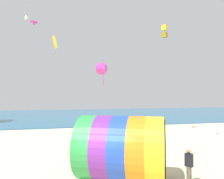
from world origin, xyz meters
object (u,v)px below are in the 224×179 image
Objects in this scene: kite_white_delta at (28,18)px; kite_yellow_box at (165,31)px; giant_inflatable_tube at (122,148)px; kite_handler at (189,166)px; kite_yellow_diamond at (55,42)px; kite_magenta_parafoil at (34,22)px; kite_magenta_delta at (103,69)px.

kite_white_delta is 0.64× the size of kite_yellow_box.
kite_white_delta reaches higher than giant_inflatable_tube.
kite_white_delta reaches higher than kite_handler.
kite_white_delta is at bearing 112.69° from giant_inflatable_tube.
kite_yellow_diamond reaches higher than giant_inflatable_tube.
kite_magenta_parafoil is at bearing 115.96° from giant_inflatable_tube.
kite_yellow_diamond reaches higher than kite_handler.
kite_yellow_box is at bearing -6.75° from kite_yellow_diamond.
kite_handler is 18.78m from kite_yellow_diamond.
kite_yellow_box is at bearing 53.97° from giant_inflatable_tube.
kite_yellow_box is 0.69× the size of kite_yellow_diamond.
kite_yellow_diamond is at bearing 50.66° from kite_magenta_parafoil.
kite_yellow_diamond reaches higher than kite_magenta_delta.
kite_magenta_parafoil is 8.46m from kite_magenta_delta.
kite_magenta_delta is (0.66, 7.95, 5.08)m from giant_inflatable_tube.
kite_white_delta is 12.69m from kite_magenta_delta.
kite_magenta_parafoil is (-5.49, 11.28, 9.83)m from giant_inflatable_tube.
kite_yellow_box is (8.86, 12.18, 10.23)m from giant_inflatable_tube.
kite_handler is at bearing -113.39° from kite_yellow_box.
kite_magenta_parafoil reaches higher than giant_inflatable_tube.
kite_yellow_box is at bearing 27.32° from kite_magenta_delta.
giant_inflatable_tube is 3.04× the size of kite_handler.
kite_magenta_parafoil is at bearing 151.55° from kite_magenta_delta.
giant_inflatable_tube reaches higher than kite_handler.
kite_yellow_box is (14.36, 0.90, 0.40)m from kite_magenta_parafoil.
giant_inflatable_tube is 15.94m from kite_magenta_parafoil.
giant_inflatable_tube is 3.38m from kite_handler.
kite_yellow_box is (5.83, 13.47, 10.97)m from kite_handler.
kite_magenta_delta is at bearing -28.45° from kite_magenta_parafoil.
kite_handler is at bearing -22.94° from giant_inflatable_tube.
kite_magenta_delta is (4.22, -5.70, -3.46)m from kite_yellow_diamond.
kite_magenta_delta is at bearing -47.36° from kite_white_delta.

